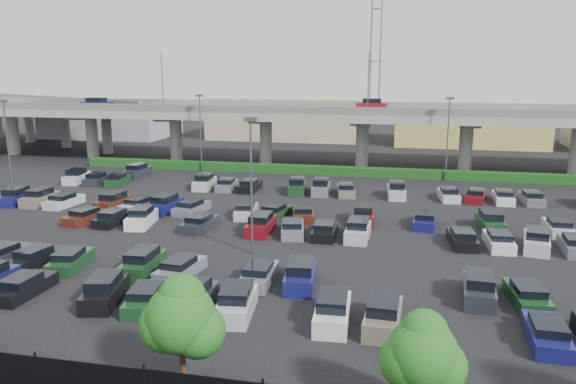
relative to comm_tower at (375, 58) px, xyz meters
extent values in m
plane|color=black|center=(-4.00, -74.00, -15.61)|extent=(280.00, 280.00, 0.00)
cube|color=gray|center=(-4.00, -42.00, -8.36)|extent=(150.00, 13.00, 1.10)
cube|color=#5D5D58|center=(-4.00, -48.25, -7.31)|extent=(150.00, 0.50, 1.00)
cube|color=#5D5D58|center=(-4.00, -35.75, -7.31)|extent=(150.00, 0.50, 1.00)
cylinder|color=gray|center=(-55.00, -42.00, -12.26)|extent=(1.80, 1.80, 6.70)
cube|color=#5D5D58|center=(-55.00, -42.00, -9.11)|extent=(2.60, 9.75, 0.50)
cylinder|color=gray|center=(-41.00, -42.00, -12.26)|extent=(1.80, 1.80, 6.70)
cube|color=#5D5D58|center=(-41.00, -42.00, -9.11)|extent=(2.60, 9.75, 0.50)
cylinder|color=gray|center=(-27.00, -42.00, -12.26)|extent=(1.80, 1.80, 6.70)
cube|color=#5D5D58|center=(-27.00, -42.00, -9.11)|extent=(2.60, 9.75, 0.50)
cylinder|color=gray|center=(-13.00, -42.00, -12.26)|extent=(1.80, 1.80, 6.70)
cube|color=#5D5D58|center=(-13.00, -42.00, -9.11)|extent=(2.60, 9.75, 0.50)
cylinder|color=gray|center=(1.00, -42.00, -12.26)|extent=(1.80, 1.80, 6.70)
cube|color=#5D5D58|center=(1.00, -42.00, -9.11)|extent=(2.60, 9.75, 0.50)
cylinder|color=gray|center=(15.00, -42.00, -12.26)|extent=(1.80, 1.80, 6.70)
cube|color=#5D5D58|center=(15.00, -42.00, -9.11)|extent=(2.60, 9.75, 0.50)
cube|color=navy|center=(-38.00, -45.00, -7.29)|extent=(4.40, 1.82, 1.05)
cube|color=black|center=(-38.00, -45.00, -6.47)|extent=(2.60, 1.60, 0.65)
cube|color=maroon|center=(2.00, -39.00, -7.29)|extent=(4.40, 1.82, 1.05)
cube|color=black|center=(2.00, -39.00, -6.47)|extent=(2.60, 1.60, 0.65)
cylinder|color=#4B4B50|center=(-26.00, -48.10, -3.81)|extent=(0.14, 0.14, 8.00)
cylinder|color=#4B4B50|center=(2.00, -48.10, -3.81)|extent=(0.14, 0.14, 8.00)
cube|color=gray|center=(-56.00, -31.00, -8.36)|extent=(50.93, 30.13, 1.10)
cube|color=#5D5D58|center=(-56.00, -31.00, -7.31)|extent=(47.34, 22.43, 1.00)
cylinder|color=gray|center=(-62.34, -28.04, -12.26)|extent=(1.60, 1.60, 6.70)
cylinder|color=gray|center=(-51.47, -33.11, -12.26)|extent=(1.60, 1.60, 6.70)
cylinder|color=gray|center=(-40.59, -38.18, -12.26)|extent=(1.60, 1.60, 6.70)
cube|color=#133B11|center=(-4.00, -49.00, -15.06)|extent=(66.00, 1.60, 1.10)
cylinder|color=black|center=(-8.00, -102.00, -14.61)|extent=(0.10, 0.10, 2.00)
cylinder|color=#332316|center=(-2.00, -100.39, -14.63)|extent=(0.26, 0.26, 1.97)
sphere|color=#1A5015|center=(-2.00, -100.39, -12.22)|extent=(3.07, 3.07, 3.07)
sphere|color=#1A5015|center=(-1.29, -100.29, -12.76)|extent=(2.41, 2.41, 2.41)
sphere|color=#1A5015|center=(-2.60, -100.47, -12.55)|extent=(2.41, 2.41, 2.41)
sphere|color=#1A5015|center=(-1.96, -100.27, -11.34)|extent=(2.08, 2.08, 2.08)
sphere|color=#1A5015|center=(8.00, -100.82, -12.52)|extent=(2.79, 2.79, 2.79)
sphere|color=#1A5015|center=(8.65, -100.72, -13.02)|extent=(2.19, 2.19, 2.19)
sphere|color=#1A5015|center=(7.45, -100.90, -12.82)|extent=(2.19, 2.19, 2.19)
sphere|color=#1A5015|center=(8.04, -100.70, -11.72)|extent=(1.89, 1.89, 1.89)
cube|color=black|center=(-15.75, -92.50, -15.20)|extent=(1.94, 4.45, 0.82)
cube|color=black|center=(-15.75, -92.70, -14.57)|extent=(1.66, 2.34, 0.50)
cube|color=black|center=(-10.25, -92.50, -15.09)|extent=(2.69, 4.68, 1.05)
cube|color=black|center=(-10.25, -92.50, -14.27)|extent=(2.10, 2.88, 0.65)
cube|color=#17421E|center=(-7.50, -92.50, -15.20)|extent=(2.47, 4.63, 0.82)
cube|color=black|center=(-7.50, -92.70, -14.57)|extent=(1.94, 2.52, 0.50)
cube|color=#24272F|center=(-4.75, -92.50, -15.09)|extent=(2.05, 4.49, 1.05)
cube|color=black|center=(-4.75, -92.50, -14.27)|extent=(1.74, 2.68, 0.65)
cube|color=silver|center=(-2.00, -92.50, -15.09)|extent=(2.30, 4.58, 1.05)
cube|color=black|center=(-2.00, -92.50, -14.27)|extent=(1.88, 2.76, 0.65)
cube|color=white|center=(3.50, -92.50, -15.09)|extent=(2.05, 4.49, 1.05)
cube|color=black|center=(3.50, -92.50, -14.27)|extent=(1.74, 2.68, 0.65)
cube|color=#786C5E|center=(6.25, -92.50, -15.09)|extent=(2.03, 4.48, 1.05)
cube|color=black|center=(6.25, -92.50, -14.27)|extent=(1.72, 2.67, 0.65)
cube|color=navy|center=(14.50, -92.50, -15.20)|extent=(1.93, 4.44, 0.82)
cube|color=black|center=(14.50, -92.70, -14.57)|extent=(1.66, 2.34, 0.50)
cube|color=#24272F|center=(-21.25, -87.50, -15.20)|extent=(2.50, 4.63, 0.82)
cube|color=black|center=(-21.25, -87.70, -14.57)|extent=(1.95, 2.53, 0.50)
cube|color=black|center=(-18.50, -87.50, -15.20)|extent=(2.40, 4.60, 0.82)
cube|color=black|center=(-18.50, -87.70, -14.57)|extent=(1.90, 2.49, 0.50)
cube|color=#17421E|center=(-15.75, -87.50, -15.20)|extent=(2.50, 4.64, 0.82)
cube|color=black|center=(-15.75, -87.70, -14.57)|extent=(1.95, 2.53, 0.50)
cube|color=#17421E|center=(-10.25, -87.50, -15.09)|extent=(1.98, 4.46, 1.05)
cube|color=black|center=(-10.25, -87.50, -14.27)|extent=(1.69, 2.66, 0.65)
cube|color=slate|center=(-7.50, -87.50, -15.20)|extent=(2.35, 4.59, 0.82)
cube|color=black|center=(-7.50, -87.70, -14.57)|extent=(1.87, 2.48, 0.50)
cube|color=slate|center=(-2.00, -87.50, -15.20)|extent=(1.93, 4.44, 0.82)
cube|color=black|center=(-2.00, -87.70, -14.57)|extent=(1.66, 2.34, 0.50)
cube|color=navy|center=(0.75, -87.50, -15.09)|extent=(2.23, 4.55, 1.05)
cube|color=black|center=(0.75, -87.50, -14.27)|extent=(1.84, 2.74, 0.65)
cube|color=#24272F|center=(11.75, -87.50, -15.09)|extent=(2.10, 4.51, 1.05)
cube|color=black|center=(11.75, -87.50, -14.27)|extent=(1.76, 2.70, 0.65)
cube|color=#17421E|center=(14.50, -87.50, -15.20)|extent=(2.21, 4.55, 0.82)
cube|color=black|center=(14.50, -87.70, -14.57)|extent=(1.80, 2.44, 0.50)
cube|color=#532016|center=(-21.25, -76.50, -15.20)|extent=(2.72, 4.69, 0.82)
cube|color=black|center=(-21.25, -76.70, -14.57)|extent=(2.06, 2.59, 0.50)
cube|color=black|center=(-18.50, -76.50, -15.20)|extent=(2.12, 4.52, 0.82)
cube|color=black|center=(-18.50, -76.70, -14.57)|extent=(1.76, 2.41, 0.50)
cube|color=white|center=(-15.75, -76.50, -15.09)|extent=(2.50, 4.63, 1.05)
cube|color=black|center=(-15.75, -76.50, -14.27)|extent=(2.00, 2.82, 0.65)
cube|color=#24272F|center=(-10.25, -76.50, -15.20)|extent=(2.35, 4.59, 0.82)
cube|color=black|center=(-10.25, -76.70, -14.57)|extent=(1.87, 2.48, 0.50)
cube|color=maroon|center=(-4.75, -76.50, -15.09)|extent=(1.85, 4.41, 1.05)
cube|color=black|center=(-4.75, -76.50, -14.27)|extent=(1.62, 2.61, 0.65)
cube|color=slate|center=(-2.00, -76.50, -15.20)|extent=(2.62, 4.66, 0.82)
cube|color=black|center=(-2.00, -76.70, -14.57)|extent=(2.01, 2.56, 0.50)
cube|color=black|center=(0.75, -76.50, -15.20)|extent=(1.91, 4.44, 0.82)
cube|color=black|center=(0.75, -76.70, -14.57)|extent=(1.65, 2.33, 0.50)
cube|color=silver|center=(3.50, -76.50, -15.09)|extent=(1.91, 4.43, 1.05)
cube|color=black|center=(3.50, -76.50, -14.27)|extent=(1.65, 2.63, 0.65)
cube|color=black|center=(11.75, -76.50, -15.20)|extent=(2.24, 4.56, 0.82)
cube|color=black|center=(11.75, -76.70, -14.57)|extent=(1.82, 2.45, 0.50)
cube|color=white|center=(14.50, -76.50, -15.20)|extent=(2.02, 4.48, 0.82)
cube|color=black|center=(14.50, -76.70, -14.57)|extent=(1.70, 2.37, 0.50)
cube|color=silver|center=(17.25, -76.50, -15.09)|extent=(2.58, 4.65, 1.05)
cube|color=black|center=(17.25, -76.50, -14.27)|extent=(2.04, 2.84, 0.65)
cube|color=slate|center=(20.00, -76.50, -15.20)|extent=(2.02, 4.48, 0.82)
cube|color=black|center=(20.00, -76.70, -14.57)|extent=(1.71, 2.37, 0.50)
cube|color=navy|center=(-32.25, -71.50, -15.09)|extent=(2.30, 4.58, 1.05)
cube|color=black|center=(-32.25, -71.50, -14.27)|extent=(1.88, 2.76, 0.65)
cube|color=#786C5E|center=(-29.50, -71.50, -15.09)|extent=(1.91, 4.43, 1.05)
cube|color=black|center=(-29.50, -71.50, -14.27)|extent=(1.65, 2.63, 0.65)
cube|color=silver|center=(-26.75, -71.50, -15.20)|extent=(2.24, 4.56, 0.82)
cube|color=black|center=(-26.75, -71.70, -14.57)|extent=(1.82, 2.45, 0.50)
cube|color=#532016|center=(-21.25, -71.50, -15.09)|extent=(2.17, 4.53, 1.05)
cube|color=black|center=(-21.25, -71.50, -14.27)|extent=(1.81, 2.72, 0.65)
cube|color=silver|center=(-18.50, -71.50, -15.20)|extent=(2.66, 4.67, 0.82)
cube|color=black|center=(-18.50, -71.70, -14.57)|extent=(2.03, 2.57, 0.50)
cube|color=navy|center=(-15.75, -71.50, -15.09)|extent=(2.28, 4.57, 1.05)
cube|color=black|center=(-15.75, -71.50, -14.27)|extent=(1.87, 2.76, 0.65)
cube|color=slate|center=(-13.00, -71.50, -15.20)|extent=(2.60, 4.66, 0.82)
cube|color=black|center=(-13.00, -71.70, -14.57)|extent=(2.00, 2.55, 0.50)
cube|color=silver|center=(-7.50, -71.50, -15.20)|extent=(2.44, 4.62, 0.82)
cube|color=black|center=(-7.50, -71.70, -14.57)|extent=(1.92, 2.51, 0.50)
cube|color=#17421E|center=(-4.75, -71.50, -15.20)|extent=(2.67, 4.68, 0.82)
cube|color=black|center=(-4.75, -71.70, -14.57)|extent=(2.03, 2.58, 0.50)
cube|color=#532016|center=(-2.00, -71.50, -15.20)|extent=(2.64, 4.67, 0.82)
cube|color=black|center=(-2.00, -71.70, -14.57)|extent=(2.02, 2.57, 0.50)
cube|color=maroon|center=(3.50, -71.50, -15.09)|extent=(2.20, 4.54, 1.05)
cube|color=black|center=(3.50, -71.50, -14.27)|extent=(1.82, 2.73, 0.65)
cube|color=navy|center=(9.00, -71.50, -15.20)|extent=(2.29, 4.57, 0.82)
cube|color=black|center=(9.00, -71.70, -14.57)|extent=(1.84, 2.46, 0.50)
cube|color=#17421E|center=(14.50, -71.50, -15.09)|extent=(2.20, 4.54, 1.05)
cube|color=black|center=(14.50, -71.50, -14.27)|extent=(1.82, 2.73, 0.65)
cube|color=silver|center=(20.00, -71.50, -15.20)|extent=(1.88, 4.42, 0.82)
cube|color=black|center=(20.00, -71.70, -14.57)|extent=(1.63, 2.32, 0.50)
cube|color=silver|center=(-32.25, -60.50, -15.09)|extent=(2.37, 4.60, 1.05)
cube|color=black|center=(-32.25, -60.50, -14.27)|extent=(1.92, 2.79, 0.65)
cube|color=#24272F|center=(-29.50, -60.50, -15.20)|extent=(2.20, 4.54, 0.82)
cube|color=black|center=(-29.50, -60.70, -14.57)|extent=(1.80, 2.43, 0.50)
cube|color=#17421E|center=(-26.75, -60.50, -15.20)|extent=(2.45, 4.62, 0.82)
cube|color=black|center=(-26.75, -60.70, -14.57)|extent=(1.92, 2.51, 0.50)
cube|color=silver|center=(-15.75, -60.50, -15.09)|extent=(2.18, 4.53, 1.05)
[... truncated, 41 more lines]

